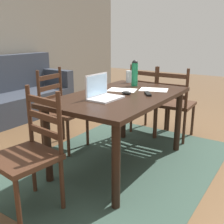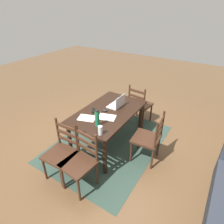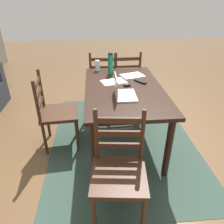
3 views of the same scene
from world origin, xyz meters
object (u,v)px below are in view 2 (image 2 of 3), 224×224
(drinking_glass, at_px, (100,130))
(computer_mouse, at_px, (105,110))
(laptop, at_px, (118,104))
(tv_remote, at_px, (93,111))
(dining_table, at_px, (108,116))
(chair_left_far, at_px, (140,105))
(chair_far_head, at_px, (148,139))
(water_bottle, at_px, (97,117))
(chair_right_far, at_px, (80,162))
(chair_right_near, at_px, (62,153))

(drinking_glass, distance_m, computer_mouse, 0.70)
(laptop, relative_size, tv_remote, 1.91)
(dining_table, distance_m, chair_left_far, 1.07)
(chair_left_far, bearing_deg, laptop, -8.36)
(chair_far_head, xyz_separation_m, tv_remote, (0.15, -1.05, 0.30))
(dining_table, distance_m, tv_remote, 0.29)
(water_bottle, bearing_deg, laptop, -175.62)
(drinking_glass, bearing_deg, chair_left_far, -176.25)
(water_bottle, relative_size, drinking_glass, 2.05)
(dining_table, height_order, drinking_glass, drinking_glass)
(chair_right_far, bearing_deg, chair_far_head, 148.46)
(chair_right_far, height_order, water_bottle, water_bottle)
(chair_right_far, bearing_deg, chair_left_far, -179.75)
(dining_table, height_order, chair_left_far, chair_left_far)
(chair_far_head, relative_size, chair_right_near, 1.00)
(dining_table, xyz_separation_m, laptop, (-0.24, 0.06, 0.16))
(chair_right_far, distance_m, laptop, 1.33)
(drinking_glass, relative_size, computer_mouse, 1.45)
(dining_table, bearing_deg, tv_remote, -57.57)
(dining_table, height_order, chair_far_head, chair_far_head)
(chair_right_near, relative_size, tv_remote, 5.59)
(laptop, bearing_deg, chair_left_far, 171.64)
(water_bottle, bearing_deg, tv_remote, -134.96)
(dining_table, bearing_deg, drinking_glass, 23.89)
(drinking_glass, bearing_deg, chair_far_head, 140.49)
(chair_right_far, distance_m, water_bottle, 0.72)
(water_bottle, distance_m, drinking_glass, 0.25)
(chair_left_far, relative_size, computer_mouse, 9.50)
(water_bottle, xyz_separation_m, tv_remote, (-0.34, -0.34, -0.14))
(dining_table, xyz_separation_m, chair_far_head, (-0.00, 0.82, -0.20))
(dining_table, relative_size, chair_right_near, 1.57)
(water_bottle, height_order, drinking_glass, water_bottle)
(water_bottle, xyz_separation_m, drinking_glass, (0.16, 0.17, -0.08))
(water_bottle, relative_size, tv_remote, 1.75)
(chair_far_head, height_order, drinking_glass, chair_far_head)
(chair_right_far, relative_size, computer_mouse, 9.50)
(chair_left_far, bearing_deg, chair_right_near, -9.82)
(chair_far_head, relative_size, water_bottle, 3.20)
(dining_table, bearing_deg, chair_far_head, 90.22)
(drinking_glass, bearing_deg, tv_remote, -134.54)
(chair_right_far, xyz_separation_m, tv_remote, (-0.89, -0.41, 0.30))
(dining_table, height_order, laptop, laptop)
(drinking_glass, bearing_deg, dining_table, -156.11)
(chair_right_far, height_order, computer_mouse, chair_right_far)
(chair_right_near, xyz_separation_m, computer_mouse, (-1.00, 0.14, 0.31))
(chair_left_far, xyz_separation_m, computer_mouse, (1.07, -0.22, 0.31))
(dining_table, distance_m, chair_right_near, 1.07)
(chair_right_far, relative_size, laptop, 2.92)
(dining_table, distance_m, water_bottle, 0.56)
(dining_table, xyz_separation_m, water_bottle, (0.48, 0.12, 0.25))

